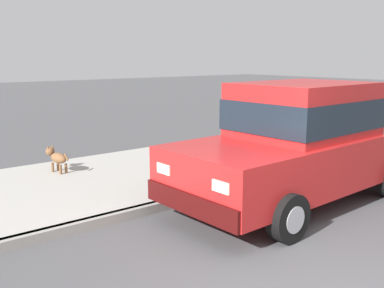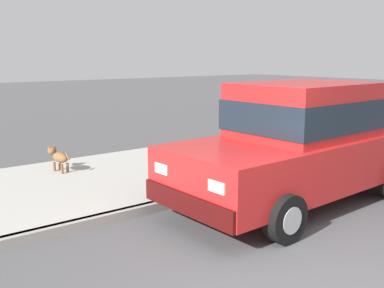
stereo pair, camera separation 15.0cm
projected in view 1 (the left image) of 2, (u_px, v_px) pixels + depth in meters
name	position (u px, v px, depth m)	size (l,w,h in m)	color
curb	(153.00, 208.00, 6.71)	(0.16, 64.00, 0.14)	gray
sidewalk	(98.00, 182.00, 8.08)	(3.60, 64.00, 0.14)	#A8A59E
car_red_sedan	(300.00, 142.00, 7.04)	(2.13, 4.65, 1.92)	red
dog_brown	(57.00, 157.00, 8.47)	(0.75, 0.27, 0.49)	brown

